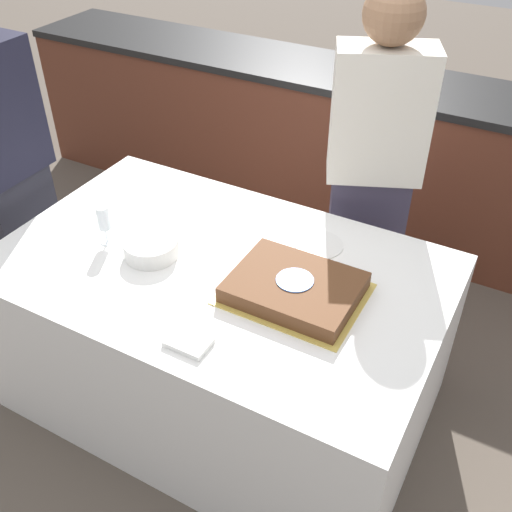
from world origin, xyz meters
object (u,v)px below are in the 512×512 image
cake (294,288)px  person_cutting_cake (373,173)px  plate_stack (151,248)px  person_seated_left (9,176)px  wine_glass (104,219)px

cake → person_cutting_cake: size_ratio=0.29×
plate_stack → person_cutting_cake: (0.57, 0.80, 0.08)m
cake → person_seated_left: person_seated_left is taller
wine_glass → plate_stack: bearing=4.8°
plate_stack → person_cutting_cake: bearing=54.7°
plate_stack → person_seated_left: size_ratio=0.13×
plate_stack → person_seated_left: bearing=175.2°
plate_stack → person_cutting_cake: 0.99m
person_cutting_cake → plate_stack: bearing=31.3°
wine_glass → person_cutting_cake: person_cutting_cake is taller
cake → plate_stack: size_ratio=2.30×
person_seated_left → person_cutting_cake: bearing=-61.7°
plate_stack → wine_glass: bearing=-175.2°
cake → person_cutting_cake: bearing=90.0°
wine_glass → person_cutting_cake: 1.13m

